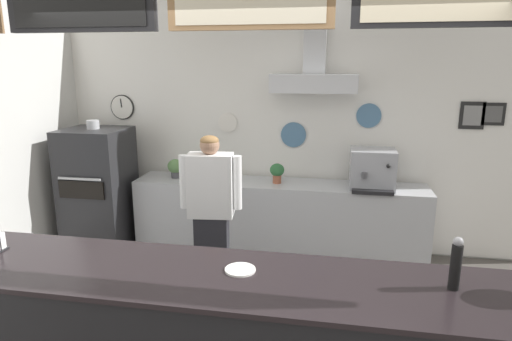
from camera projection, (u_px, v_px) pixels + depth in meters
back_wall_assembly at (296, 118)px, 5.06m from camera, size 5.69×2.93×3.02m
back_prep_counter at (278, 220)px, 5.14m from camera, size 3.32×0.55×0.89m
pizza_oven at (99, 191)px, 5.22m from camera, size 0.71×0.72×1.59m
shop_worker at (211, 217)px, 4.00m from camera, size 0.56×0.26×1.61m
espresso_machine at (372, 169)px, 4.77m from camera, size 0.47×0.48×0.43m
potted_thyme at (209, 169)px, 5.11m from camera, size 0.17×0.17×0.23m
potted_oregano at (175, 167)px, 5.22m from camera, size 0.19×0.19×0.22m
potted_rosemary at (277, 172)px, 4.99m from camera, size 0.16×0.16×0.23m
condiment_plate at (240, 270)px, 2.54m from camera, size 0.18×0.18×0.01m
pepper_grinder at (456, 264)px, 2.31m from camera, size 0.06×0.06×0.29m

